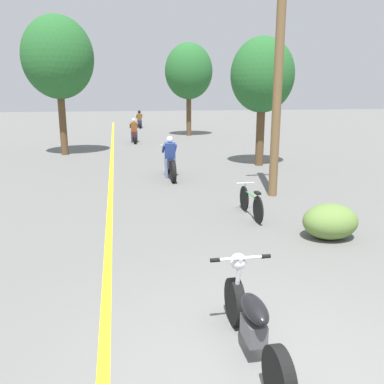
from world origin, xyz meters
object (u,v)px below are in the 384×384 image
at_px(roadside_tree_right_near, 262,76).
at_px(motorcycle_rider_mid, 134,133).
at_px(utility_pole, 279,60).
at_px(roadside_tree_left, 58,58).
at_px(motorcycle_foreground, 252,322).
at_px(motorcycle_rider_lead, 170,162).
at_px(bicycle_parked, 251,203).
at_px(roadside_tree_right_far, 189,72).
at_px(motorcycle_rider_far, 140,121).

xyz_separation_m(roadside_tree_right_near, motorcycle_rider_mid, (-4.52, 8.45, -2.90)).
relative_size(utility_pole, roadside_tree_left, 1.16).
distance_m(roadside_tree_right_near, motorcycle_rider_mid, 10.01).
bearing_deg(motorcycle_foreground, motorcycle_rider_lead, 87.78).
bearing_deg(roadside_tree_left, utility_pole, -53.65).
bearing_deg(motorcycle_foreground, bicycle_parked, 71.59).
relative_size(utility_pole, motorcycle_foreground, 3.54).
bearing_deg(motorcycle_rider_mid, motorcycle_foreground, -88.97).
bearing_deg(roadside_tree_right_near, motorcycle_foreground, -110.01).
bearing_deg(roadside_tree_left, roadside_tree_right_far, 45.75).
bearing_deg(roadside_tree_right_near, motorcycle_rider_lead, -154.89).
relative_size(roadside_tree_right_far, bicycle_parked, 3.64).
bearing_deg(roadside_tree_right_far, motorcycle_foreground, -98.38).
height_order(motorcycle_rider_lead, motorcycle_rider_far, motorcycle_rider_lead).
height_order(roadside_tree_right_far, motorcycle_rider_mid, roadside_tree_right_far).
bearing_deg(roadside_tree_right_far, roadside_tree_left, -134.25).
distance_m(utility_pole, motorcycle_rider_lead, 4.95).
bearing_deg(roadside_tree_left, motorcycle_rider_mid, 50.65).
height_order(motorcycle_foreground, motorcycle_rider_far, motorcycle_rider_far).
xyz_separation_m(roadside_tree_left, motorcycle_rider_mid, (3.39, 4.14, -3.76)).
bearing_deg(motorcycle_rider_far, roadside_tree_left, -107.05).
bearing_deg(motorcycle_rider_far, utility_pole, -84.11).
xyz_separation_m(motorcycle_rider_far, bicycle_parked, (1.12, -24.74, -0.20)).
relative_size(motorcycle_foreground, bicycle_parked, 1.24).
distance_m(roadside_tree_right_far, bicycle_parked, 18.62).
bearing_deg(motorcycle_rider_mid, roadside_tree_left, -129.35).
distance_m(motorcycle_rider_lead, motorcycle_rider_far, 20.01).
bearing_deg(bicycle_parked, motorcycle_foreground, -108.41).
xyz_separation_m(motorcycle_rider_lead, motorcycle_rider_far, (0.15, 20.01, 0.00)).
bearing_deg(roadside_tree_right_near, utility_pole, -105.20).
distance_m(utility_pole, motorcycle_rider_far, 23.26).
relative_size(roadside_tree_right_near, motorcycle_foreground, 2.42).
distance_m(roadside_tree_right_near, motorcycle_rider_lead, 5.08).
bearing_deg(motorcycle_foreground, roadside_tree_left, 103.40).
distance_m(roadside_tree_left, motorcycle_rider_far, 15.03).
bearing_deg(roadside_tree_right_near, roadside_tree_left, 151.40).
xyz_separation_m(utility_pole, bicycle_parked, (-1.25, -1.80, -3.31)).
height_order(motorcycle_foreground, bicycle_parked, motorcycle_foreground).
xyz_separation_m(utility_pole, roadside_tree_left, (-6.63, 9.01, 0.64)).
distance_m(motorcycle_foreground, bicycle_parked, 5.19).
relative_size(motorcycle_foreground, motorcycle_rider_lead, 0.92).
relative_size(motorcycle_foreground, motorcycle_rider_far, 0.99).
height_order(roadside_tree_left, motorcycle_rider_far, roadside_tree_left).
xyz_separation_m(roadside_tree_right_near, roadside_tree_right_far, (-0.76, 11.65, 0.68)).
relative_size(roadside_tree_right_near, roadside_tree_right_far, 0.82).
relative_size(roadside_tree_right_far, motorcycle_foreground, 2.94).
xyz_separation_m(utility_pole, motorcycle_rider_lead, (-2.51, 2.92, -3.11)).
relative_size(roadside_tree_right_near, roadside_tree_left, 0.80).
bearing_deg(motorcycle_rider_far, roadside_tree_right_far, -66.37).
height_order(motorcycle_foreground, motorcycle_rider_lead, motorcycle_rider_lead).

